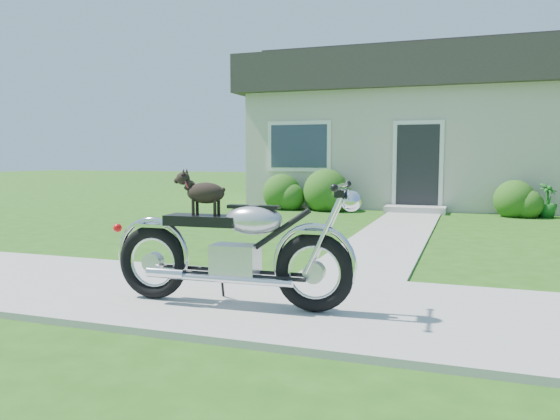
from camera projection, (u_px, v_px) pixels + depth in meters
The scene contains 8 objects.
ground at pixel (506, 324), 4.33m from camera, with size 80.00×80.00×0.00m, color #235114.
sidewalk at pixel (506, 322), 4.33m from camera, with size 24.00×2.20×0.04m, color #9E9B93.
walkway at pixel (396, 232), 9.52m from camera, with size 1.20×8.00×0.03m, color #9E9B93.
house at pixel (483, 127), 15.40m from camera, with size 12.60×7.03×4.50m.
shrub_row at pixel (445, 196), 12.55m from camera, with size 10.11×1.12×1.12m.
potted_plant_left at pixel (323, 197), 13.55m from camera, with size 0.58×0.51×0.65m, color #235F19.
potted_plant_right at pixel (547, 200), 11.91m from camera, with size 0.42×0.42×0.76m, color #195B1A.
motorcycle_with_dog at pixel (234, 248), 4.69m from camera, with size 2.22×0.60×1.15m.
Camera 1 is at (-0.31, -4.58, 1.33)m, focal length 35.00 mm.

